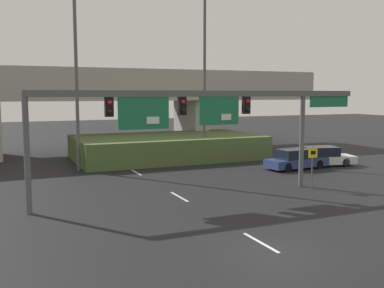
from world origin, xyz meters
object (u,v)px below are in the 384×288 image
at_px(parked_sedan_near_right, 296,160).
at_px(parked_sedan_mid_right, 322,157).
at_px(signal_gantry, 202,110).
at_px(speed_limit_sign, 313,162).
at_px(highway_light_pole_near, 205,46).
at_px(highway_light_pole_far, 76,58).

xyz_separation_m(parked_sedan_near_right, parked_sedan_mid_right, (2.73, 0.41, 0.00)).
bearing_deg(signal_gantry, parked_sedan_near_right, 27.93).
xyz_separation_m(speed_limit_sign, parked_sedan_mid_right, (6.26, 6.71, -0.96)).
bearing_deg(highway_light_pole_near, parked_sedan_near_right, -58.54).
xyz_separation_m(speed_limit_sign, parked_sedan_near_right, (3.54, 6.30, -0.96)).
bearing_deg(parked_sedan_near_right, highway_light_pole_far, 155.79).
bearing_deg(highway_light_pole_far, signal_gantry, -66.23).
bearing_deg(speed_limit_sign, highway_light_pole_far, 134.18).
relative_size(highway_light_pole_far, parked_sedan_near_right, 3.09).
distance_m(signal_gantry, highway_light_pole_near, 14.33).
relative_size(signal_gantry, speed_limit_sign, 7.50).
relative_size(signal_gantry, highway_light_pole_far, 1.24).
bearing_deg(parked_sedan_mid_right, highway_light_pole_far, 177.51).
height_order(speed_limit_sign, parked_sedan_near_right, speed_limit_sign).
distance_m(signal_gantry, parked_sedan_near_right, 12.10).
xyz_separation_m(highway_light_pole_near, parked_sedan_mid_right, (6.92, -6.44, -8.64)).
bearing_deg(parked_sedan_mid_right, signal_gantry, -142.80).
distance_m(signal_gantry, parked_sedan_mid_right, 14.61).
xyz_separation_m(speed_limit_sign, highway_light_pole_far, (-11.23, 11.55, 6.29)).
bearing_deg(highway_light_pole_near, parked_sedan_mid_right, -42.97).
xyz_separation_m(highway_light_pole_far, parked_sedan_near_right, (14.77, -5.26, -7.25)).
relative_size(highway_light_pole_near, parked_sedan_near_right, 3.66).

